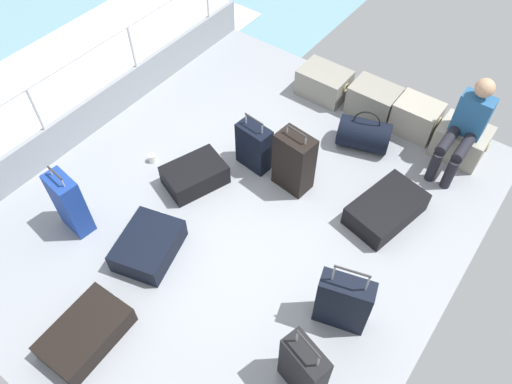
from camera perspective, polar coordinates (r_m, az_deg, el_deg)
name	(u,v)px	position (r m, az deg, el deg)	size (l,w,h in m)	color
ground_plane	(242,209)	(5.20, -1.61, -2.05)	(4.40, 5.20, 0.06)	gray
gunwale_port	(98,110)	(6.19, -18.00, 9.09)	(0.06, 5.20, 0.45)	gray
railing_port	(85,72)	(5.86, -19.34, 13.11)	(0.04, 4.20, 1.02)	silver
sea_wake	(39,100)	(7.55, -24.10, 9.78)	(12.00, 12.00, 0.01)	#6B99A8
cargo_crate_0	(324,83)	(6.43, 7.94, 12.55)	(0.65, 0.45, 0.36)	gray
cargo_crate_1	(373,100)	(6.26, 13.59, 10.40)	(0.60, 0.42, 0.38)	gray
cargo_crate_2	(416,117)	(6.14, 18.24, 8.29)	(0.55, 0.40, 0.40)	#9E9989
cargo_crate_3	(461,141)	(6.03, 22.87, 5.51)	(0.58, 0.46, 0.39)	#9E9989
passenger_seated	(466,126)	(5.65, 23.38, 7.14)	(0.34, 0.66, 1.09)	#26598C
suitcase_0	(195,175)	(5.34, -7.17, 1.99)	(0.63, 0.75, 0.25)	black
suitcase_1	(294,162)	(5.14, 4.47, 3.53)	(0.42, 0.30, 0.81)	black
suitcase_2	(86,333)	(4.60, -19.31, -15.34)	(0.50, 0.76, 0.21)	black
suitcase_3	(343,302)	(4.31, 10.17, -12.57)	(0.49, 0.31, 0.85)	black
suitcase_4	(254,147)	(5.38, -0.22, 5.35)	(0.41, 0.24, 0.70)	black
suitcase_5	(70,204)	(5.10, -21.00, -1.28)	(0.37, 0.23, 0.82)	navy
suitcase_6	(303,368)	(4.03, 5.56, -19.86)	(0.42, 0.28, 0.82)	black
suitcase_7	(386,209)	(5.19, 14.97, -1.93)	(0.65, 0.89, 0.25)	black
suitcase_8	(148,246)	(4.87, -12.48, -6.14)	(0.67, 0.77, 0.24)	black
duffel_bag	(364,134)	(5.79, 12.52, 6.63)	(0.67, 0.52, 0.52)	black
paper_cup	(152,158)	(5.70, -12.07, 3.90)	(0.08, 0.08, 0.10)	white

